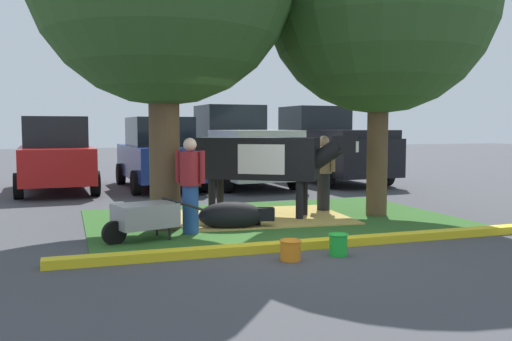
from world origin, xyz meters
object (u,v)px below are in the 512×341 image
object	(u,v)px
bucket_orange	(290,250)
pickup_truck_maroon	(238,148)
calf_lying	(233,216)
person_visitor_near	(324,171)
sedan_red	(55,155)
sedan_blue	(159,154)
cow_holstein	(264,159)
pickup_truck_black	(326,147)
wheelbarrow	(144,216)
bucket_green	(338,244)
person_handler	(190,183)

from	to	relation	value
bucket_orange	pickup_truck_maroon	world-z (taller)	pickup_truck_maroon
calf_lying	person_visitor_near	size ratio (longest dim) A/B	0.85
sedan_red	calf_lying	bearing A→B (deg)	-67.16
calf_lying	sedan_red	size ratio (longest dim) A/B	0.30
bucket_orange	sedan_blue	xyz separation A→B (m)	(-0.24, 9.20, 0.84)
cow_holstein	pickup_truck_black	xyz separation A→B (m)	(4.30, 6.03, -0.02)
person_visitor_near	sedan_blue	size ratio (longest dim) A/B	0.35
wheelbarrow	pickup_truck_black	size ratio (longest dim) A/B	0.29
bucket_green	sedan_blue	world-z (taller)	sedan_blue
bucket_orange	bucket_green	size ratio (longest dim) A/B	0.96
bucket_orange	pickup_truck_maroon	size ratio (longest dim) A/B	0.05
cow_holstein	sedan_blue	distance (m)	5.90
cow_holstein	calf_lying	bearing A→B (deg)	-131.30
pickup_truck_black	person_visitor_near	bearing A→B (deg)	-116.61
person_handler	sedan_red	bearing A→B (deg)	106.86
sedan_red	pickup_truck_black	bearing A→B (deg)	0.67
pickup_truck_maroon	sedan_red	bearing A→B (deg)	-179.56
person_visitor_near	sedan_red	bearing A→B (deg)	132.71
bucket_green	sedan_blue	distance (m)	9.26
calf_lying	sedan_red	distance (m)	7.63
sedan_blue	pickup_truck_black	size ratio (longest dim) A/B	0.82
sedan_blue	bucket_orange	bearing A→B (deg)	-88.50
bucket_orange	sedan_red	bearing A→B (deg)	108.03
person_handler	pickup_truck_maroon	world-z (taller)	pickup_truck_maroon
cow_holstein	pickup_truck_maroon	world-z (taller)	pickup_truck_maroon
sedan_blue	pickup_truck_maroon	world-z (taller)	pickup_truck_maroon
person_visitor_near	bucket_orange	bearing A→B (deg)	-121.61
wheelbarrow	sedan_blue	distance (m)	7.51
wheelbarrow	pickup_truck_maroon	size ratio (longest dim) A/B	0.29
person_visitor_near	sedan_blue	xyz separation A→B (m)	(-2.47, 5.58, 0.14)
person_handler	sedan_blue	distance (m)	7.07
sedan_red	sedan_blue	size ratio (longest dim) A/B	1.00
pickup_truck_maroon	pickup_truck_black	world-z (taller)	same
pickup_truck_black	bucket_green	bearing A→B (deg)	-115.20
cow_holstein	bucket_orange	distance (m)	3.65
bucket_orange	pickup_truck_maroon	xyz separation A→B (m)	(2.18, 9.38, 0.97)
calf_lying	sedan_blue	size ratio (longest dim) A/B	0.30
cow_holstein	person_handler	distance (m)	2.13
pickup_truck_black	pickup_truck_maroon	bearing A→B (deg)	-178.93
person_visitor_near	bucket_green	size ratio (longest dim) A/B	5.19
pickup_truck_black	cow_holstein	bearing A→B (deg)	-125.50
person_handler	person_visitor_near	bearing A→B (deg)	25.32
cow_holstein	bucket_orange	xyz separation A→B (m)	(-0.84, -3.41, -0.99)
pickup_truck_black	wheelbarrow	bearing A→B (deg)	-131.89
cow_holstein	bucket_green	distance (m)	3.51
person_handler	sedan_blue	world-z (taller)	sedan_blue
person_visitor_near	sedan_red	size ratio (longest dim) A/B	0.35
calf_lying	sedan_red	world-z (taller)	sedan_red
cow_holstein	sedan_red	distance (m)	7.09
wheelbarrow	sedan_blue	xyz separation A→B (m)	(1.42, 7.35, 0.60)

